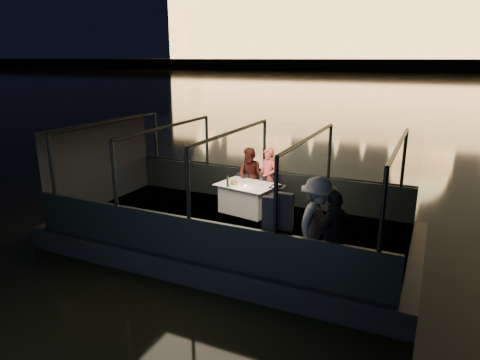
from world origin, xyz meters
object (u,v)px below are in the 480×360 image
at_px(coat_stand, 276,226).
at_px(passenger_dark, 334,235).
at_px(person_man_maroon, 251,177).
at_px(chair_port_right, 264,193).
at_px(chair_port_left, 240,189).
at_px(wine_bottle, 228,181).
at_px(dining_table_central, 247,198).
at_px(passenger_stripe, 317,228).
at_px(person_woman_coral, 268,179).

distance_m(coat_stand, passenger_dark, 1.06).
bearing_deg(person_man_maroon, chair_port_right, -28.35).
height_order(chair_port_left, wine_bottle, wine_bottle).
height_order(dining_table_central, chair_port_left, chair_port_left).
bearing_deg(chair_port_left, coat_stand, -43.06).
relative_size(chair_port_left, chair_port_right, 0.94).
bearing_deg(coat_stand, passenger_stripe, 28.21).
xyz_separation_m(chair_port_right, person_man_maroon, (-0.51, 0.27, 0.30)).
relative_size(chair_port_right, person_man_maroon, 0.57).
bearing_deg(passenger_dark, chair_port_right, -112.17).
distance_m(person_man_maroon, passenger_stripe, 4.06).
bearing_deg(person_man_maroon, passenger_stripe, -49.05).
xyz_separation_m(dining_table_central, person_woman_coral, (0.31, 0.72, 0.36)).
xyz_separation_m(coat_stand, wine_bottle, (-2.16, 2.31, 0.02)).
distance_m(passenger_stripe, wine_bottle, 3.44).
xyz_separation_m(passenger_stripe, passenger_dark, (0.37, -0.19, 0.00)).
bearing_deg(chair_port_left, wine_bottle, -75.43).
relative_size(chair_port_right, passenger_dark, 0.53).
bearing_deg(passenger_stripe, wine_bottle, 62.44).
distance_m(chair_port_right, wine_bottle, 1.16).
bearing_deg(person_woman_coral, chair_port_left, -138.53).
height_order(person_woman_coral, wine_bottle, person_woman_coral).
bearing_deg(chair_port_left, chair_port_right, 12.02).
distance_m(chair_port_left, passenger_stripe, 4.02).
xyz_separation_m(chair_port_left, chair_port_right, (0.70, 0.00, 0.00)).
height_order(chair_port_left, passenger_stripe, passenger_stripe).
bearing_deg(passenger_stripe, person_man_maroon, 48.20).
height_order(person_woman_coral, passenger_dark, passenger_dark).
relative_size(chair_port_right, person_woman_coral, 0.56).
distance_m(person_woman_coral, person_man_maroon, 0.51).
distance_m(person_woman_coral, passenger_dark, 4.12).
height_order(coat_stand, person_man_maroon, coat_stand).
bearing_deg(wine_bottle, passenger_stripe, -34.45).
xyz_separation_m(coat_stand, person_man_maroon, (-2.00, 3.42, -0.15)).
bearing_deg(dining_table_central, person_man_maroon, 105.92).
distance_m(dining_table_central, passenger_dark, 3.83).
bearing_deg(chair_port_right, passenger_stripe, -67.75).
relative_size(person_woman_coral, passenger_stripe, 0.87).
bearing_deg(chair_port_left, passenger_dark, -30.48).
xyz_separation_m(chair_port_right, passenger_stripe, (2.17, -2.78, 0.40)).
relative_size(person_man_maroon, wine_bottle, 5.04).
relative_size(dining_table_central, wine_bottle, 4.65).
distance_m(chair_port_left, coat_stand, 3.86).
relative_size(person_man_maroon, passenger_dark, 0.94).
xyz_separation_m(chair_port_left, passenger_stripe, (2.88, -2.78, 0.40)).
bearing_deg(passenger_stripe, dining_table_central, 53.61).
bearing_deg(person_woman_coral, dining_table_central, -92.56).
bearing_deg(passenger_dark, dining_table_central, -104.26).
relative_size(person_woman_coral, person_man_maroon, 1.02).
relative_size(passenger_stripe, passenger_dark, 1.10).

